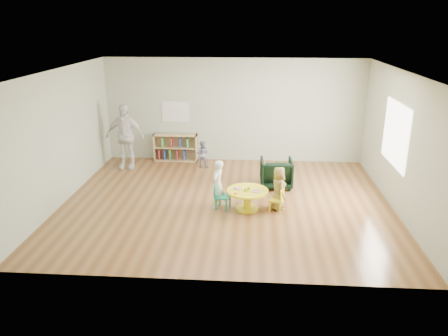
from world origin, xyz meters
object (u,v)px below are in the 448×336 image
Objects in this scene: activity_table at (247,196)px; child_right at (279,188)px; bookshelf at (175,148)px; kid_chair_right at (278,199)px; child_left at (218,184)px; kid_chair_left at (221,195)px; toddler at (202,154)px; armchair at (276,173)px; adult_caretaker at (125,136)px.

child_right reaches higher than activity_table.
child_right is (2.70, -3.15, 0.10)m from bookshelf.
kid_chair_right is 4.24m from bookshelf.
child_left reaches higher than activity_table.
kid_chair_left is 0.52× the size of child_left.
activity_table is 1.18× the size of toddler.
bookshelf is at bearing -138.54° from kid_chair_left.
armchair is 1.31m from child_right.
bookshelf is at bearing 122.82° from activity_table.
child_right is (0.63, 0.06, 0.16)m from activity_table.
child_left is 2.68m from toddler.
toddler is (0.82, -0.54, -0.00)m from bookshelf.
kid_chair_right is 0.29× the size of adult_caretaker.
child_left is at bearing -41.89° from adult_caretaker.
adult_caretaker is at bearing 13.87° from toddler.
kid_chair_left is at bearing 112.84° from toddler.
armchair is (1.20, 1.35, 0.05)m from kid_chair_left.
activity_table is 1.51m from armchair.
adult_caretaker reaches higher than activity_table.
toddler is (-0.63, 2.60, -0.15)m from child_left.
kid_chair_right is 3.32m from toddler.
adult_caretaker is at bearing 40.08° from child_right.
kid_chair_left is 0.73× the size of armchair.
kid_chair_left is at bearing -64.52° from bookshelf.
kid_chair_left is at bearing 72.18° from child_left.
child_left is 1.42× the size of toddler.
adult_caretaker reaches higher than kid_chair_left.
child_left is at bearing 111.56° from toddler.
child_left is 3.57m from adult_caretaker.
kid_chair_right is at bearing 103.84° from child_left.
child_left is at bearing -111.74° from kid_chair_left.
bookshelf is 0.98m from toddler.
armchair reaches higher than kid_chair_right.
adult_caretaker reaches higher than armchair.
kid_chair_left is 3.54m from bookshelf.
child_right is at bearing 109.14° from child_left.
armchair is (0.02, 1.42, 0.07)m from kid_chair_right.
adult_caretaker is at bearing -116.26° from kid_chair_left.
child_right reaches higher than armchair.
child_left is 1.26m from child_right.
adult_caretaker is at bearing 142.78° from activity_table.
toddler reaches higher than kid_chair_right.
child_left is (-1.27, -1.29, 0.18)m from armchair.
bookshelf is 1.48m from adult_caretaker.
bookshelf is at bearing 22.53° from child_right.
child_left reaches higher than child_right.
armchair is at bearing -34.18° from bookshelf.
child_left is at bearing -65.25° from bookshelf.
adult_caretaker reaches higher than child_right.
kid_chair_right is at bearing 158.54° from child_right.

